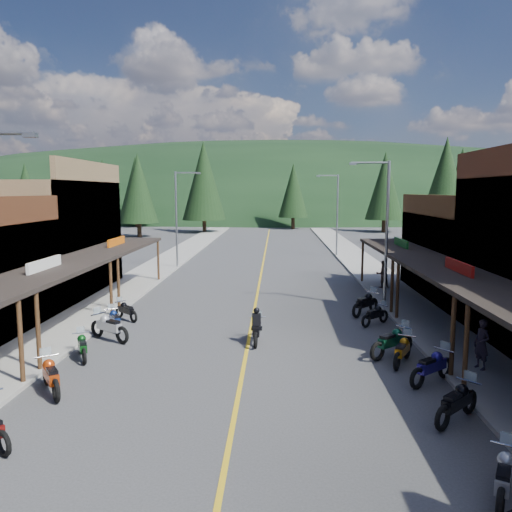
# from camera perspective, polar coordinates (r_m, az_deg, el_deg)

# --- Properties ---
(ground) EXTENTS (220.00, 220.00, 0.00)m
(ground) POSITION_cam_1_polar(r_m,az_deg,el_deg) (20.02, -1.17, -11.26)
(ground) COLOR #38383A
(ground) RESTS_ON ground
(centerline) EXTENTS (0.15, 90.00, 0.01)m
(centerline) POSITION_cam_1_polar(r_m,az_deg,el_deg) (39.47, 0.61, -1.91)
(centerline) COLOR gold
(centerline) RESTS_ON ground
(sidewalk_west) EXTENTS (3.40, 94.00, 0.15)m
(sidewalk_west) POSITION_cam_1_polar(r_m,az_deg,el_deg) (40.66, -11.75, -1.69)
(sidewalk_west) COLOR gray
(sidewalk_west) RESTS_ON ground
(sidewalk_east) EXTENTS (3.40, 94.00, 0.15)m
(sidewalk_east) POSITION_cam_1_polar(r_m,az_deg,el_deg) (40.15, 13.12, -1.84)
(sidewalk_east) COLOR gray
(sidewalk_east) RESTS_ON ground
(shop_west_3) EXTENTS (10.90, 10.20, 8.20)m
(shop_west_3) POSITION_cam_1_polar(r_m,az_deg,el_deg) (33.85, -23.90, 1.89)
(shop_west_3) COLOR brown
(shop_west_3) RESTS_ON ground
(shop_east_3) EXTENTS (10.90, 10.20, 6.20)m
(shop_east_3) POSITION_cam_1_polar(r_m,az_deg,el_deg) (32.97, 24.75, -0.01)
(shop_east_3) COLOR #4C2D16
(shop_east_3) RESTS_ON ground
(streetlight_1) EXTENTS (2.16, 0.18, 8.00)m
(streetlight_1) POSITION_cam_1_polar(r_m,az_deg,el_deg) (41.77, -8.91, 4.67)
(streetlight_1) COLOR gray
(streetlight_1) RESTS_ON ground
(streetlight_2) EXTENTS (2.16, 0.18, 8.00)m
(streetlight_2) POSITION_cam_1_polar(r_m,az_deg,el_deg) (27.61, 14.44, 3.14)
(streetlight_2) COLOR gray
(streetlight_2) RESTS_ON ground
(streetlight_3) EXTENTS (2.16, 0.18, 8.00)m
(streetlight_3) POSITION_cam_1_polar(r_m,az_deg,el_deg) (49.31, 9.11, 5.07)
(streetlight_3) COLOR gray
(streetlight_3) RESTS_ON ground
(ridge_hill) EXTENTS (310.00, 140.00, 60.00)m
(ridge_hill) POSITION_cam_1_polar(r_m,az_deg,el_deg) (154.07, 1.91, 5.05)
(ridge_hill) COLOR black
(ridge_hill) RESTS_ON ground
(pine_0) EXTENTS (5.04, 5.04, 11.00)m
(pine_0) POSITION_cam_1_polar(r_m,az_deg,el_deg) (90.80, -24.81, 6.80)
(pine_0) COLOR black
(pine_0) RESTS_ON ground
(pine_1) EXTENTS (5.88, 5.88, 12.50)m
(pine_1) POSITION_cam_1_polar(r_m,az_deg,el_deg) (92.43, -13.59, 7.74)
(pine_1) COLOR black
(pine_1) RESTS_ON ground
(pine_2) EXTENTS (6.72, 6.72, 14.00)m
(pine_2) POSITION_cam_1_polar(r_m,az_deg,el_deg) (77.75, -5.99, 8.56)
(pine_2) COLOR black
(pine_2) RESTS_ON ground
(pine_3) EXTENTS (5.04, 5.04, 11.00)m
(pine_3) POSITION_cam_1_polar(r_m,az_deg,el_deg) (84.98, 4.29, 7.46)
(pine_3) COLOR black
(pine_3) RESTS_ON ground
(pine_4) EXTENTS (5.88, 5.88, 12.50)m
(pine_4) POSITION_cam_1_polar(r_m,az_deg,el_deg) (80.71, 14.51, 7.79)
(pine_4) COLOR black
(pine_4) RESTS_ON ground
(pine_5) EXTENTS (6.72, 6.72, 14.00)m
(pine_5) POSITION_cam_1_polar(r_m,az_deg,el_deg) (96.68, 22.41, 7.82)
(pine_5) COLOR black
(pine_5) RESTS_ON ground
(pine_7) EXTENTS (5.88, 5.88, 12.50)m
(pine_7) POSITION_cam_1_polar(r_m,az_deg,el_deg) (100.56, -17.07, 7.58)
(pine_7) COLOR black
(pine_7) RESTS_ON ground
(pine_8) EXTENTS (4.48, 4.48, 10.00)m
(pine_8) POSITION_cam_1_polar(r_m,az_deg,el_deg) (63.32, -19.26, 6.63)
(pine_8) COLOR black
(pine_8) RESTS_ON ground
(pine_9) EXTENTS (4.93, 4.93, 10.80)m
(pine_9) POSITION_cam_1_polar(r_m,az_deg,el_deg) (67.88, 22.16, 6.87)
(pine_9) COLOR black
(pine_9) RESTS_ON ground
(pine_10) EXTENTS (5.38, 5.38, 11.60)m
(pine_10) POSITION_cam_1_polar(r_m,az_deg,el_deg) (71.55, -13.32, 7.54)
(pine_10) COLOR black
(pine_10) RESTS_ON ground
(pine_11) EXTENTS (5.82, 5.82, 12.40)m
(pine_11) POSITION_cam_1_polar(r_m,az_deg,el_deg) (59.96, 20.84, 7.70)
(pine_11) COLOR black
(pine_11) RESTS_ON ground
(bike_west_6) EXTENTS (1.89, 2.27, 1.28)m
(bike_west_6) POSITION_cam_1_polar(r_m,az_deg,el_deg) (17.52, -22.41, -12.39)
(bike_west_6) COLOR #BC390D
(bike_west_6) RESTS_ON ground
(bike_west_7) EXTENTS (1.42, 2.00, 1.09)m
(bike_west_7) POSITION_cam_1_polar(r_m,az_deg,el_deg) (20.52, -19.23, -9.61)
(bike_west_7) COLOR #0D4114
(bike_west_7) RESTS_ON ground
(bike_west_8) EXTENTS (2.39, 1.93, 1.34)m
(bike_west_8) POSITION_cam_1_polar(r_m,az_deg,el_deg) (22.55, -16.44, -7.64)
(bike_west_8) COLOR #ACACB2
(bike_west_8) RESTS_ON ground
(bike_west_9) EXTENTS (1.55, 1.96, 1.09)m
(bike_west_9) POSITION_cam_1_polar(r_m,az_deg,el_deg) (24.16, -15.85, -6.91)
(bike_west_9) COLOR navy
(bike_west_9) RESTS_ON ground
(bike_west_10) EXTENTS (1.81, 1.73, 1.07)m
(bike_west_10) POSITION_cam_1_polar(r_m,az_deg,el_deg) (25.82, -14.62, -5.97)
(bike_west_10) COLOR black
(bike_west_10) RESTS_ON ground
(bike_east_4) EXTENTS (1.58, 2.14, 1.18)m
(bike_east_4) POSITION_cam_1_polar(r_m,az_deg,el_deg) (12.37, 26.50, -21.49)
(bike_east_4) COLOR #9C9CA1
(bike_east_4) RESTS_ON ground
(bike_east_5) EXTENTS (2.09, 2.06, 1.26)m
(bike_east_5) POSITION_cam_1_polar(r_m,az_deg,el_deg) (15.47, 22.00, -15.09)
(bike_east_5) COLOR black
(bike_east_5) RESTS_ON ground
(bike_east_6) EXTENTS (2.20, 2.01, 1.28)m
(bike_east_6) POSITION_cam_1_polar(r_m,az_deg,el_deg) (18.02, 19.47, -11.69)
(bike_east_6) COLOR navy
(bike_east_6) RESTS_ON ground
(bike_east_7) EXTENTS (1.57, 2.12, 1.17)m
(bike_east_7) POSITION_cam_1_polar(r_m,az_deg,el_deg) (19.59, 16.39, -10.20)
(bike_east_7) COLOR #A9670C
(bike_east_7) RESTS_ON ground
(bike_east_8) EXTENTS (2.31, 2.03, 1.33)m
(bike_east_8) POSITION_cam_1_polar(r_m,az_deg,el_deg) (20.30, 15.29, -9.30)
(bike_east_8) COLOR #0C3E28
(bike_east_8) RESTS_ON ground
(bike_east_9) EXTENTS (1.85, 1.75, 1.09)m
(bike_east_9) POSITION_cam_1_polar(r_m,az_deg,el_deg) (24.78, 13.46, -6.47)
(bike_east_9) COLOR black
(bike_east_9) RESTS_ON ground
(bike_east_10) EXTENTS (2.12, 2.29, 1.34)m
(bike_east_10) POSITION_cam_1_polar(r_m,az_deg,el_deg) (26.62, 12.41, -5.20)
(bike_east_10) COLOR black
(bike_east_10) RESTS_ON ground
(rider_on_bike) EXTENTS (0.75, 2.12, 1.60)m
(rider_on_bike) POSITION_cam_1_polar(r_m,az_deg,el_deg) (21.34, 0.08, -8.26)
(rider_on_bike) COLOR black
(rider_on_bike) RESTS_ON ground
(pedestrian_east_a) EXTENTS (0.63, 0.77, 1.81)m
(pedestrian_east_a) POSITION_cam_1_polar(r_m,az_deg,el_deg) (19.56, 24.39, -9.16)
(pedestrian_east_a) COLOR black
(pedestrian_east_a) RESTS_ON sidewalk_east
(pedestrian_east_b) EXTENTS (0.93, 0.61, 1.79)m
(pedestrian_east_b) POSITION_cam_1_polar(r_m,az_deg,el_deg) (33.52, 14.27, -2.02)
(pedestrian_east_b) COLOR #4C3930
(pedestrian_east_b) RESTS_ON sidewalk_east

